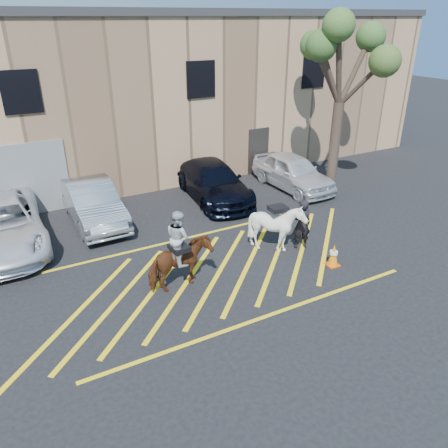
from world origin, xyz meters
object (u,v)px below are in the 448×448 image
car_blue_suv (213,181)px  tree (344,53)px  saddled_white (277,227)px  car_white_pickup (0,225)px  car_silver_sedan (93,203)px  traffic_cone (333,255)px  mounted_bay (180,258)px  car_white_suv (293,172)px  handler (302,224)px

car_blue_suv → tree: bearing=-11.3°
saddled_white → tree: (5.35, 3.53, 4.84)m
car_white_pickup → car_silver_sedan: bearing=9.7°
tree → car_white_pickup: bearing=175.3°
car_blue_suv → traffic_cone: bearing=-78.2°
car_white_pickup → mounted_bay: mounted_bay is taller
car_blue_suv → car_white_suv: bearing=-3.7°
car_blue_suv → saddled_white: 5.09m
car_white_pickup → car_white_suv: bearing=0.1°
car_white_pickup → traffic_cone: bearing=-34.4°
saddled_white → car_blue_suv: bearing=86.5°
car_white_suv → saddled_white: 5.98m
traffic_cone → car_white_suv: bearing=64.2°
traffic_cone → car_white_pickup: bearing=144.8°
car_blue_suv → saddled_white: bearing=-87.7°
mounted_bay → tree: tree is taller
car_silver_sedan → mounted_bay: 5.72m
saddled_white → car_white_suv: bearing=48.5°
mounted_bay → traffic_cone: size_ratio=3.25×
car_silver_sedan → car_blue_suv: size_ratio=0.90×
car_white_pickup → saddled_white: size_ratio=3.36×
mounted_bay → car_blue_suv: bearing=55.0°
car_white_pickup → mounted_bay: 6.64m
car_silver_sedan → car_white_pickup: bearing=-171.6°
car_white_pickup → car_blue_suv: (8.15, 0.47, -0.05)m
car_silver_sedan → saddled_white: bearing=-48.0°
car_white_pickup → handler: 9.93m
car_white_suv → mounted_bay: size_ratio=1.87×
car_white_pickup → mounted_bay: (4.23, -5.12, 0.17)m
car_white_suv → traffic_cone: size_ratio=6.07×
car_silver_sedan → saddled_white: (4.70, -5.11, 0.09)m
car_silver_sedan → car_white_suv: 8.69m
mounted_bay → traffic_cone: (4.63, -1.12, -0.59)m
car_blue_suv → tree: tree is taller
car_white_pickup → handler: (8.69, -4.82, 0.06)m
car_silver_sedan → mounted_bay: (1.09, -5.62, 0.20)m
handler → saddled_white: (-0.84, 0.20, 0.01)m
car_silver_sedan → car_white_suv: size_ratio=1.04×
car_blue_suv → traffic_cone: car_blue_suv is taller
handler → car_white_pickup: bearing=-11.5°
car_white_pickup → handler: size_ratio=3.36×
traffic_cone → tree: (4.34, 5.16, 5.33)m
mounted_bay → saddled_white: size_ratio=1.40×
traffic_cone → car_silver_sedan: bearing=130.3°
car_silver_sedan → car_blue_suv: 5.01m
traffic_cone → tree: 8.59m
mounted_bay → tree: size_ratio=0.32×
handler → saddled_white: 0.87m
car_white_suv → handler: size_ratio=2.61×
car_blue_suv → car_white_suv: car_white_suv is taller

